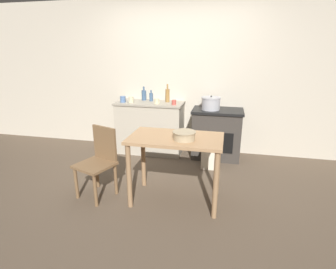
{
  "coord_description": "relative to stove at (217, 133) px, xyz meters",
  "views": [
    {
      "loc": [
        0.79,
        -2.93,
        1.71
      ],
      "look_at": [
        0.0,
        0.55,
        0.58
      ],
      "focal_mm": 28.0,
      "sensor_mm": 36.0,
      "label": 1
    }
  ],
  "objects": [
    {
      "name": "cup_center_left",
      "position": [
        -0.99,
        -0.12,
        0.52
      ],
      "size": [
        0.08,
        0.08,
        0.09
      ],
      "primitive_type": "cylinder",
      "color": "beige",
      "rests_on": "counter_cabinet"
    },
    {
      "name": "work_table",
      "position": [
        -0.4,
        -1.48,
        0.25
      ],
      "size": [
        1.05,
        0.61,
        0.8
      ],
      "color": "#A87F56",
      "rests_on": "ground_plane"
    },
    {
      "name": "chair",
      "position": [
        -1.33,
        -1.55,
        0.04
      ],
      "size": [
        0.51,
        0.51,
        0.85
      ],
      "rotation": [
        0.0,
        0.0,
        -0.35
      ],
      "color": "brown",
      "rests_on": "ground_plane"
    },
    {
      "name": "cup_center_right",
      "position": [
        -1.58,
        -0.1,
        0.53
      ],
      "size": [
        0.09,
        0.09,
        0.1
      ],
      "primitive_type": "cylinder",
      "color": "#4C6B99",
      "rests_on": "counter_cabinet"
    },
    {
      "name": "bottle_far_left",
      "position": [
        -1.15,
        0.11,
        0.55
      ],
      "size": [
        0.06,
        0.06,
        0.19
      ],
      "color": "#3D5675",
      "rests_on": "counter_cabinet"
    },
    {
      "name": "wall_back",
      "position": [
        -0.66,
        0.3,
        0.87
      ],
      "size": [
        8.0,
        0.07,
        2.55
      ],
      "color": "beige",
      "rests_on": "ground_plane"
    },
    {
      "name": "cup_center",
      "position": [
        -0.7,
        -0.13,
        0.52
      ],
      "size": [
        0.07,
        0.07,
        0.08
      ],
      "primitive_type": "cylinder",
      "color": "#B74C42",
      "rests_on": "counter_cabinet"
    },
    {
      "name": "bottle_left",
      "position": [
        -1.3,
        0.16,
        0.57
      ],
      "size": [
        0.08,
        0.08,
        0.24
      ],
      "color": "#3D5675",
      "rests_on": "counter_cabinet"
    },
    {
      "name": "counter_cabinet",
      "position": [
        -1.14,
        0.0,
        0.03
      ],
      "size": [
        1.14,
        0.56,
        0.89
      ],
      "color": "#B2A893",
      "rests_on": "ground_plane"
    },
    {
      "name": "ground_plane",
      "position": [
        -0.66,
        -1.29,
        -0.41
      ],
      "size": [
        14.0,
        14.0,
        0.0
      ],
      "primitive_type": "plane",
      "color": "brown"
    },
    {
      "name": "mixing_bowl_large",
      "position": [
        -0.29,
        -1.56,
        0.44
      ],
      "size": [
        0.25,
        0.25,
        0.09
      ],
      "color": "tan",
      "rests_on": "work_table"
    },
    {
      "name": "flour_sack",
      "position": [
        -0.06,
        -0.48,
        -0.25
      ],
      "size": [
        0.25,
        0.17,
        0.31
      ],
      "primitive_type": "cube",
      "color": "beige",
      "rests_on": "ground_plane"
    },
    {
      "name": "bottle_mid_left",
      "position": [
        -0.86,
        0.09,
        0.59
      ],
      "size": [
        0.07,
        0.07,
        0.3
      ],
      "color": "olive",
      "rests_on": "counter_cabinet"
    },
    {
      "name": "cup_mid_right",
      "position": [
        -1.44,
        -0.1,
        0.53
      ],
      "size": [
        0.08,
        0.08,
        0.1
      ],
      "primitive_type": "cylinder",
      "color": "beige",
      "rests_on": "counter_cabinet"
    },
    {
      "name": "stock_pot",
      "position": [
        -0.12,
        -0.03,
        0.51
      ],
      "size": [
        0.31,
        0.31,
        0.23
      ],
      "color": "#A8A8AD",
      "rests_on": "stove"
    },
    {
      "name": "stove",
      "position": [
        0.0,
        0.0,
        0.0
      ],
      "size": [
        0.81,
        0.56,
        0.82
      ],
      "color": "#38332D",
      "rests_on": "ground_plane"
    }
  ]
}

